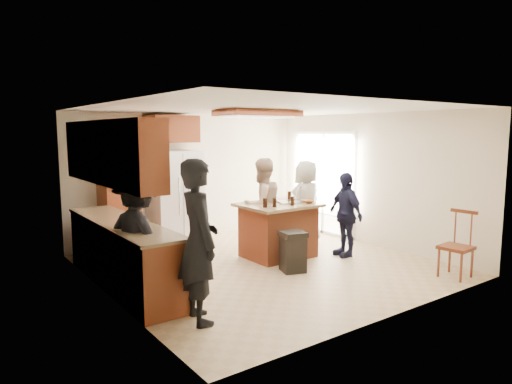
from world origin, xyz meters
TOP-DOWN VIEW (x-y plane):
  - room_shell at (4.37, 1.64)m, footprint 8.00×5.20m
  - person_front_left at (-1.91, -1.29)m, footprint 0.62×0.76m
  - person_behind_left at (0.43, 0.68)m, footprint 0.84×0.54m
  - person_behind_right at (1.54, 0.74)m, footprint 0.88×0.68m
  - person_side_right at (1.49, -0.32)m, footprint 0.60×0.93m
  - person_counter at (-2.21, -0.26)m, footprint 0.80×1.16m
  - left_cabinetry at (-2.24, 0.40)m, footprint 0.64×3.00m
  - back_wall_units at (-1.33, 2.20)m, footprint 1.80×0.60m
  - refrigerator at (-0.55, 2.12)m, footprint 0.90×0.76m
  - kitchen_island at (0.51, 0.31)m, footprint 1.28×1.03m
  - island_items at (0.69, 0.21)m, footprint 1.05×0.69m
  - trash_bin at (0.16, -0.49)m, footprint 0.43×0.43m
  - spindle_chair at (1.95, -2.12)m, footprint 0.45×0.45m

SIDE VIEW (x-z plane):
  - trash_bin at x=0.16m, z-range 0.00..0.63m
  - spindle_chair at x=1.95m, z-range -0.04..0.95m
  - kitchen_island at x=0.51m, z-range 0.01..0.94m
  - person_side_right at x=1.49m, z-range 0.00..1.46m
  - person_behind_right at x=1.54m, z-range 0.00..1.61m
  - person_counter at x=-2.21m, z-range 0.00..1.63m
  - person_behind_left at x=0.43m, z-range 0.00..1.69m
  - room_shell at x=4.37m, z-range -1.63..3.37m
  - refrigerator at x=-0.55m, z-range 0.00..1.80m
  - person_front_left at x=-1.91m, z-range 0.00..1.86m
  - left_cabinetry at x=-2.24m, z-range -0.19..2.11m
  - island_items at x=0.69m, z-range 0.90..1.05m
  - back_wall_units at x=-1.33m, z-range 0.15..2.60m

